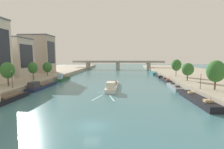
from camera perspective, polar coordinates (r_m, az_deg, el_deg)
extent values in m
plane|color=#42757F|center=(25.85, -7.09, -17.41)|extent=(400.00, 400.00, 0.00)
cube|color=#A89E89|center=(91.44, -26.41, -0.20)|extent=(36.00, 170.00, 1.85)
cube|color=#A89E89|center=(87.00, 29.31, -0.66)|extent=(36.00, 170.00, 1.85)
cube|color=silver|center=(53.53, 0.14, -4.20)|extent=(3.33, 16.98, 1.08)
cube|color=silver|center=(62.18, 0.80, -2.61)|extent=(3.00, 1.26, 0.91)
cube|color=silver|center=(53.43, 0.14, -3.60)|extent=(3.39, 16.98, 0.06)
cube|color=beige|center=(47.61, -0.42, -3.71)|extent=(2.40, 3.41, 1.79)
cube|color=black|center=(49.24, -0.24, -3.05)|extent=(1.89, 0.05, 0.50)
cube|color=brown|center=(55.06, 0.28, -3.08)|extent=(2.55, 8.84, 0.36)
cylinder|color=#232328|center=(48.30, 0.21, -3.98)|extent=(0.07, 0.07, 1.10)
cube|color=silver|center=(41.14, -0.12, -8.22)|extent=(1.94, 5.88, 0.03)
cube|color=silver|center=(41.59, -5.11, -8.08)|extent=(2.06, 5.85, 0.03)
cube|color=black|center=(44.65, -32.92, -7.46)|extent=(2.82, 12.88, 1.00)
cube|color=black|center=(50.06, -28.24, -5.66)|extent=(2.67, 1.22, 0.86)
cube|color=black|center=(44.54, -32.96, -6.79)|extent=(2.88, 12.88, 0.06)
cube|color=brown|center=(45.50, -32.00, -6.20)|extent=(2.20, 6.70, 0.36)
cube|color=#1E284C|center=(58.64, -23.05, -3.86)|extent=(2.94, 15.58, 0.92)
cube|color=#1E284C|center=(65.83, -19.79, -2.57)|extent=(2.72, 1.22, 0.82)
cube|color=#1E284C|center=(58.55, -23.07, -3.39)|extent=(3.00, 15.58, 0.06)
cube|color=#38383D|center=(53.84, -25.72, -3.30)|extent=(2.16, 3.13, 1.86)
cube|color=black|center=(55.14, -24.91, -2.76)|extent=(1.71, 0.04, 0.52)
cube|color=brown|center=(59.88, -22.39, -2.95)|extent=(2.27, 8.11, 0.36)
cylinder|color=#232328|center=(54.22, -24.97, -3.61)|extent=(0.07, 0.07, 1.10)
cube|color=#235633|center=(74.24, -16.54, -1.48)|extent=(2.20, 11.39, 1.07)
cube|color=#235633|center=(79.88, -15.09, -0.82)|extent=(1.91, 1.26, 0.90)
cube|color=#235633|center=(74.17, -16.55, -1.05)|extent=(2.24, 11.40, 0.06)
cube|color=#9EBCD6|center=(70.44, -17.63, -0.59)|extent=(1.53, 2.30, 2.10)
cube|color=black|center=(71.47, -17.32, -0.23)|extent=(1.19, 0.05, 0.59)
cube|color=brown|center=(75.20, -16.27, -0.78)|extent=(1.66, 5.93, 0.36)
cylinder|color=#232328|center=(70.82, -17.26, -0.95)|extent=(0.07, 0.07, 1.10)
cube|color=black|center=(41.90, 27.70, -7.82)|extent=(3.06, 15.42, 1.28)
cube|color=black|center=(49.07, 23.75, -5.46)|extent=(2.56, 1.33, 1.01)
cube|color=black|center=(41.75, 27.75, -6.92)|extent=(3.12, 15.43, 0.06)
cube|color=tan|center=(44.71, 25.93, -5.68)|extent=(1.36, 0.93, 0.40)
cube|color=tan|center=(37.96, 30.53, -7.94)|extent=(1.49, 1.14, 0.48)
cylinder|color=#232328|center=(37.81, 31.31, -7.56)|extent=(0.07, 0.07, 1.10)
cube|color=gray|center=(56.92, 21.08, -4.07)|extent=(2.80, 11.33, 0.93)
cube|color=gray|center=(62.61, 19.68, -3.01)|extent=(2.34, 1.28, 0.83)
cube|color=gray|center=(56.84, 21.10, -3.58)|extent=(2.85, 11.33, 0.06)
cube|color=#38383D|center=(59.16, 20.49, -2.95)|extent=(1.24, 0.94, 0.40)
cube|color=#38383D|center=(53.80, 21.98, -3.87)|extent=(1.37, 1.14, 0.48)
cylinder|color=#232328|center=(53.64, 22.43, -3.59)|extent=(0.07, 0.07, 1.10)
cube|color=black|center=(69.45, 18.39, -2.06)|extent=(2.27, 11.52, 1.11)
cube|color=black|center=(75.32, 17.38, -1.30)|extent=(1.91, 1.28, 0.92)
cube|color=black|center=(69.37, 18.40, -1.58)|extent=(2.31, 11.52, 0.06)
cube|color=#9E5133|center=(71.78, 17.97, -1.12)|extent=(1.01, 0.92, 0.40)
cube|color=#9E5133|center=(66.24, 19.02, -1.74)|extent=(1.11, 1.13, 0.48)
cylinder|color=#232328|center=(66.05, 19.33, -1.50)|extent=(0.07, 0.07, 1.10)
cube|color=black|center=(83.81, 16.06, -0.57)|extent=(1.99, 9.47, 1.13)
cube|color=black|center=(88.75, 15.49, -0.10)|extent=(1.68, 1.28, 0.93)
cube|color=black|center=(83.74, 16.08, -0.17)|extent=(2.03, 9.48, 0.06)
cube|color=white|center=(85.75, 15.84, 0.14)|extent=(0.89, 0.92, 0.40)
cube|color=white|center=(81.13, 16.41, -0.19)|extent=(0.98, 1.13, 0.48)
cylinder|color=#232328|center=(80.96, 16.63, 0.01)|extent=(0.07, 0.07, 1.10)
cube|color=#23666B|center=(96.89, 14.34, 0.44)|extent=(2.53, 12.10, 1.26)
cube|color=#23666B|center=(103.16, 13.75, 0.88)|extent=(2.32, 1.28, 1.00)
cube|color=#23666B|center=(96.83, 14.35, 0.83)|extent=(2.58, 12.10, 0.06)
cube|color=white|center=(99.42, 14.10, 1.11)|extent=(1.22, 0.91, 0.40)
cube|color=white|center=(93.49, 14.70, 0.79)|extent=(1.35, 1.11, 0.48)
cylinder|color=#232328|center=(93.29, 14.95, 0.96)|extent=(0.07, 0.07, 1.10)
cylinder|color=brown|center=(55.19, -32.57, -1.78)|extent=(0.36, 0.36, 3.32)
ellipsoid|color=#336B2D|center=(54.90, -32.76, 1.26)|extent=(3.73, 3.73, 4.66)
cylinder|color=brown|center=(65.53, -25.85, -0.28)|extent=(0.30, 0.30, 3.28)
ellipsoid|color=#336B2D|center=(65.30, -25.97, 2.12)|extent=(3.27, 3.27, 4.08)
cylinder|color=brown|center=(77.06, -21.60, 0.56)|extent=(0.31, 0.31, 2.56)
ellipsoid|color=#336B2D|center=(76.86, -21.67, 2.42)|extent=(3.83, 3.83, 4.45)
cylinder|color=brown|center=(49.09, 32.36, -2.69)|extent=(0.39, 0.39, 3.27)
ellipsoid|color=#336B2D|center=(48.74, 32.58, 0.97)|extent=(4.43, 4.43, 5.52)
cylinder|color=brown|center=(62.95, 24.87, -0.70)|extent=(0.36, 0.36, 2.81)
ellipsoid|color=#336B2D|center=(62.70, 24.99, 1.67)|extent=(4.02, 4.02, 4.41)
cylinder|color=brown|center=(75.29, 21.52, 0.75)|extent=(0.25, 0.25, 3.40)
ellipsoid|color=#336B2D|center=(75.07, 21.62, 3.07)|extent=(4.07, 4.07, 4.92)
cylinder|color=black|center=(51.45, -31.58, -1.63)|extent=(0.11, 0.11, 4.42)
sphere|color=#EAE5C6|center=(51.21, -31.73, 0.97)|extent=(0.28, 0.28, 0.28)
cylinder|color=black|center=(51.75, -31.44, -3.94)|extent=(0.22, 0.22, 0.20)
cylinder|color=black|center=(48.84, 28.60, -2.19)|extent=(0.11, 0.11, 3.82)
sphere|color=#EAE5C6|center=(48.60, 28.73, 0.20)|extent=(0.28, 0.28, 0.28)
cylinder|color=black|center=(49.12, 28.48, -4.28)|extent=(0.22, 0.22, 0.20)
cube|color=#232833|center=(61.29, -34.53, 7.67)|extent=(0.04, 8.68, 12.09)
cube|color=#BCB2A8|center=(78.29, -31.07, 4.96)|extent=(11.09, 10.95, 15.60)
cube|color=#565B66|center=(78.62, -31.42, 10.82)|extent=(11.43, 11.28, 0.50)
cube|color=#232833|center=(75.22, -27.62, 5.72)|extent=(0.04, 8.76, 9.36)
cube|color=#A89989|center=(94.42, -24.47, 6.39)|extent=(14.52, 10.65, 18.88)
cube|color=#4C515B|center=(95.01, -24.75, 12.24)|extent=(14.95, 10.97, 0.50)
cube|color=#232833|center=(91.19, -20.45, 7.18)|extent=(0.04, 8.52, 11.33)
cube|color=gray|center=(128.17, 2.06, 4.31)|extent=(71.49, 4.40, 0.60)
cube|color=gray|center=(126.15, 2.03, 4.62)|extent=(71.49, 0.30, 0.90)
cube|color=gray|center=(130.15, 2.09, 4.67)|extent=(71.49, 0.30, 0.90)
cube|color=gray|center=(131.36, -8.37, 2.99)|extent=(2.80, 3.60, 5.37)
cube|color=gray|center=(128.32, 2.05, 2.98)|extent=(2.80, 3.60, 5.37)
cube|color=gray|center=(129.63, 12.61, 2.86)|extent=(2.80, 3.60, 5.37)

